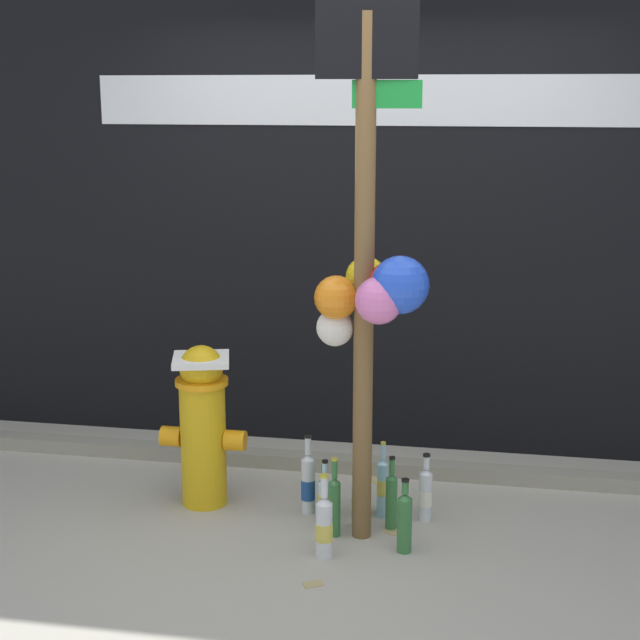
{
  "coord_description": "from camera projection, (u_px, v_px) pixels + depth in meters",
  "views": [
    {
      "loc": [
        0.68,
        -4.01,
        2.09
      ],
      "look_at": [
        -0.1,
        0.23,
        1.06
      ],
      "focal_mm": 54.23,
      "sensor_mm": 36.0,
      "label": 1
    }
  ],
  "objects": [
    {
      "name": "ground_plane",
      "position": [
        331.0,
        556.0,
        4.44
      ],
      "size": [
        14.0,
        14.0,
        0.0
      ],
      "primitive_type": "plane",
      "color": "#ADA899"
    },
    {
      "name": "building_wall",
      "position": [
        378.0,
        119.0,
        5.49
      ],
      "size": [
        10.0,
        0.21,
        3.85
      ],
      "color": "black",
      "rests_on": "ground_plane"
    },
    {
      "name": "curb_strip",
      "position": [
        362.0,
        465.0,
        5.41
      ],
      "size": [
        8.0,
        0.12,
        0.08
      ],
      "primitive_type": "cube",
      "color": "gray",
      "rests_on": "ground_plane"
    },
    {
      "name": "memorial_post",
      "position": [
        369.0,
        260.0,
        4.31
      ],
      "size": [
        0.53,
        0.53,
        2.49
      ],
      "color": "brown",
      "rests_on": "ground_plane"
    },
    {
      "name": "fire_hydrant",
      "position": [
        203.0,
        422.0,
        4.91
      ],
      "size": [
        0.44,
        0.34,
        0.84
      ],
      "color": "gold",
      "rests_on": "ground_plane"
    },
    {
      "name": "bottle_0",
      "position": [
        324.0,
        494.0,
        4.82
      ],
      "size": [
        0.06,
        0.06,
        0.3
      ],
      "color": "#337038",
      "rests_on": "ground_plane"
    },
    {
      "name": "bottle_1",
      "position": [
        325.0,
        500.0,
        4.72
      ],
      "size": [
        0.07,
        0.07,
        0.34
      ],
      "color": "#B2DBEA",
      "rests_on": "ground_plane"
    },
    {
      "name": "bottle_2",
      "position": [
        324.0,
        526.0,
        4.4
      ],
      "size": [
        0.08,
        0.08,
        0.4
      ],
      "color": "silver",
      "rests_on": "ground_plane"
    },
    {
      "name": "bottle_3",
      "position": [
        357.0,
        502.0,
        4.71
      ],
      "size": [
        0.06,
        0.06,
        0.34
      ],
      "color": "silver",
      "rests_on": "ground_plane"
    },
    {
      "name": "bottle_4",
      "position": [
        383.0,
        487.0,
        4.81
      ],
      "size": [
        0.06,
        0.06,
        0.4
      ],
      "color": "#93CCE0",
      "rests_on": "ground_plane"
    },
    {
      "name": "bottle_5",
      "position": [
        426.0,
        493.0,
        4.78
      ],
      "size": [
        0.07,
        0.07,
        0.35
      ],
      "color": "silver",
      "rests_on": "ground_plane"
    },
    {
      "name": "bottle_6",
      "position": [
        391.0,
        499.0,
        4.68
      ],
      "size": [
        0.06,
        0.06,
        0.37
      ],
      "color": "#337038",
      "rests_on": "ground_plane"
    },
    {
      "name": "bottle_7",
      "position": [
        363.0,
        483.0,
        4.86
      ],
      "size": [
        0.08,
        0.08,
        0.38
      ],
      "color": "#337038",
      "rests_on": "ground_plane"
    },
    {
      "name": "bottle_8",
      "position": [
        308.0,
        483.0,
        4.86
      ],
      "size": [
        0.07,
        0.07,
        0.41
      ],
      "color": "silver",
      "rests_on": "ground_plane"
    },
    {
      "name": "bottle_9",
      "position": [
        334.0,
        504.0,
        4.61
      ],
      "size": [
        0.06,
        0.06,
        0.4
      ],
      "color": "#337038",
      "rests_on": "ground_plane"
    },
    {
      "name": "bottle_10",
      "position": [
        405.0,
        521.0,
        4.45
      ],
      "size": [
        0.07,
        0.07,
        0.36
      ],
      "color": "#337038",
      "rests_on": "ground_plane"
    },
    {
      "name": "litter_0",
      "position": [
        397.0,
        529.0,
        4.7
      ],
      "size": [
        0.15,
        0.16,
        0.01
      ],
      "primitive_type": "cube",
      "rotation": [
        0.0,
        0.0,
        1.12
      ],
      "color": "tan",
      "rests_on": "ground_plane"
    },
    {
      "name": "litter_1",
      "position": [
        313.0,
        584.0,
        4.18
      ],
      "size": [
        0.1,
        0.09,
        0.01
      ],
      "primitive_type": "cube",
      "rotation": [
        0.0,
        0.0,
        0.49
      ],
      "color": "tan",
      "rests_on": "ground_plane"
    },
    {
      "name": "litter_2",
      "position": [
        375.0,
        478.0,
        5.32
      ],
      "size": [
        0.15,
        0.18,
        0.01
      ],
      "primitive_type": "cube",
      "rotation": [
        0.0,
        0.0,
        2.17
      ],
      "color": "tan",
      "rests_on": "ground_plane"
    }
  ]
}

